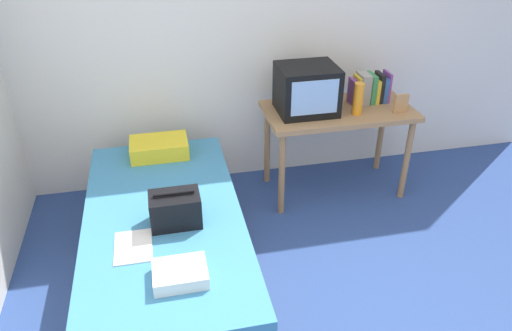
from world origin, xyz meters
TOP-DOWN VIEW (x-y plane):
  - wall_back at (0.00, 2.00)m, footprint 5.20×0.10m
  - bed at (-0.91, 0.75)m, footprint 1.00×2.00m
  - desk at (0.52, 1.53)m, footprint 1.16×0.60m
  - tv at (0.25, 1.54)m, footprint 0.44×0.39m
  - water_bottle at (0.61, 1.41)m, footprint 0.08×0.08m
  - book_row at (0.79, 1.61)m, footprint 0.31×0.17m
  - picture_frame at (0.95, 1.37)m, footprint 0.11×0.02m
  - pillow at (-0.89, 1.53)m, footprint 0.43×0.28m
  - handbag at (-0.83, 0.65)m, footprint 0.30×0.20m
  - magazine at (-1.09, 0.48)m, footprint 0.21×0.29m
  - remote_dark at (-0.83, 0.24)m, footprint 0.04×0.16m
  - folded_towel at (-0.85, 0.16)m, footprint 0.28×0.22m

SIDE VIEW (x-z plane):
  - bed at x=-0.91m, z-range 0.00..0.50m
  - magazine at x=-1.09m, z-range 0.50..0.51m
  - remote_dark at x=-0.83m, z-range 0.50..0.52m
  - folded_towel at x=-0.85m, z-range 0.50..0.57m
  - pillow at x=-0.89m, z-range 0.50..0.62m
  - handbag at x=-0.83m, z-range 0.49..0.71m
  - desk at x=0.52m, z-range 0.28..1.02m
  - picture_frame at x=0.95m, z-range 0.74..0.89m
  - book_row at x=0.79m, z-range 0.74..0.98m
  - water_bottle at x=0.61m, z-range 0.74..0.99m
  - tv at x=0.25m, z-range 0.74..1.10m
  - wall_back at x=0.00m, z-range 0.00..2.60m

